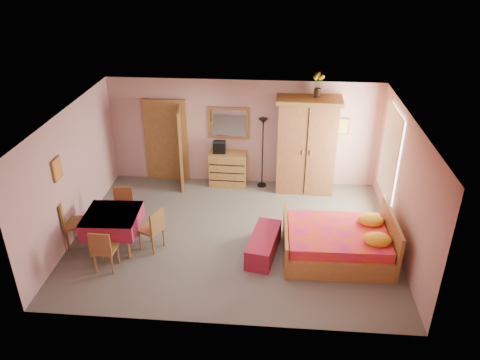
# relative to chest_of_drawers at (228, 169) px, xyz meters

# --- Properties ---
(floor) EXTENTS (6.50, 6.50, 0.00)m
(floor) POSITION_rel_chest_of_drawers_xyz_m (0.36, -2.27, -0.43)
(floor) COLOR #605B54
(floor) RESTS_ON ground
(ceiling) EXTENTS (6.50, 6.50, 0.00)m
(ceiling) POSITION_rel_chest_of_drawers_xyz_m (0.36, -2.27, 2.17)
(ceiling) COLOR brown
(ceiling) RESTS_ON wall_back
(wall_back) EXTENTS (6.50, 0.10, 2.60)m
(wall_back) POSITION_rel_chest_of_drawers_xyz_m (0.36, 0.23, 0.87)
(wall_back) COLOR tan
(wall_back) RESTS_ON floor
(wall_front) EXTENTS (6.50, 0.10, 2.60)m
(wall_front) POSITION_rel_chest_of_drawers_xyz_m (0.36, -4.77, 0.87)
(wall_front) COLOR tan
(wall_front) RESTS_ON floor
(wall_left) EXTENTS (0.10, 5.00, 2.60)m
(wall_left) POSITION_rel_chest_of_drawers_xyz_m (-2.89, -2.27, 0.87)
(wall_left) COLOR tan
(wall_left) RESTS_ON floor
(wall_right) EXTENTS (0.10, 5.00, 2.60)m
(wall_right) POSITION_rel_chest_of_drawers_xyz_m (3.61, -2.27, 0.87)
(wall_right) COLOR tan
(wall_right) RESTS_ON floor
(doorway) EXTENTS (1.06, 0.12, 2.15)m
(doorway) POSITION_rel_chest_of_drawers_xyz_m (-1.54, 0.20, 0.60)
(doorway) COLOR #9E6B35
(doorway) RESTS_ON floor
(window) EXTENTS (0.08, 1.40, 1.95)m
(window) POSITION_rel_chest_of_drawers_xyz_m (3.57, -1.07, 1.02)
(window) COLOR white
(window) RESTS_ON wall_right
(picture_left) EXTENTS (0.04, 0.32, 0.42)m
(picture_left) POSITION_rel_chest_of_drawers_xyz_m (-2.86, -2.87, 1.27)
(picture_left) COLOR orange
(picture_left) RESTS_ON wall_left
(picture_back) EXTENTS (0.30, 0.04, 0.40)m
(picture_back) POSITION_rel_chest_of_drawers_xyz_m (2.71, 0.20, 1.12)
(picture_back) COLOR #D8BF59
(picture_back) RESTS_ON wall_back
(chest_of_drawers) EXTENTS (0.91, 0.47, 0.85)m
(chest_of_drawers) POSITION_rel_chest_of_drawers_xyz_m (0.00, 0.00, 0.00)
(chest_of_drawers) COLOR #AA7B39
(chest_of_drawers) RESTS_ON floor
(wall_mirror) EXTENTS (1.00, 0.08, 0.79)m
(wall_mirror) POSITION_rel_chest_of_drawers_xyz_m (0.00, 0.21, 1.12)
(wall_mirror) COLOR silver
(wall_mirror) RESTS_ON wall_back
(stereo) EXTENTS (0.31, 0.23, 0.28)m
(stereo) POSITION_rel_chest_of_drawers_xyz_m (-0.21, 0.03, 0.57)
(stereo) COLOR black
(stereo) RESTS_ON chest_of_drawers
(floor_lamp) EXTENTS (0.29, 0.29, 1.76)m
(floor_lamp) POSITION_rel_chest_of_drawers_xyz_m (0.84, -0.00, 0.45)
(floor_lamp) COLOR black
(floor_lamp) RESTS_ON floor
(wardrobe) EXTENTS (1.50, 0.80, 2.31)m
(wardrobe) POSITION_rel_chest_of_drawers_xyz_m (1.87, -0.10, 0.73)
(wardrobe) COLOR #965D32
(wardrobe) RESTS_ON floor
(sunflower_vase) EXTENTS (0.23, 0.23, 0.56)m
(sunflower_vase) POSITION_rel_chest_of_drawers_xyz_m (2.03, -0.02, 2.17)
(sunflower_vase) COLOR gold
(sunflower_vase) RESTS_ON wardrobe
(bed) EXTENTS (2.08, 1.65, 0.95)m
(bed) POSITION_rel_chest_of_drawers_xyz_m (2.38, -2.79, 0.05)
(bed) COLOR #C5135E
(bed) RESTS_ON floor
(bench) EXTENTS (0.68, 1.33, 0.42)m
(bench) POSITION_rel_chest_of_drawers_xyz_m (0.99, -2.83, -0.21)
(bench) COLOR maroon
(bench) RESTS_ON floor
(dining_table) EXTENTS (1.07, 1.07, 0.76)m
(dining_table) POSITION_rel_chest_of_drawers_xyz_m (-1.97, -2.82, -0.05)
(dining_table) COLOR maroon
(dining_table) RESTS_ON floor
(chair_south) EXTENTS (0.41, 0.41, 0.87)m
(chair_south) POSITION_rel_chest_of_drawers_xyz_m (-1.90, -3.52, 0.01)
(chair_south) COLOR olive
(chair_south) RESTS_ON floor
(chair_north) EXTENTS (0.44, 0.44, 0.88)m
(chair_north) POSITION_rel_chest_of_drawers_xyz_m (-1.99, -2.14, 0.01)
(chair_north) COLOR #A87439
(chair_north) RESTS_ON floor
(chair_west) EXTENTS (0.59, 0.59, 1.02)m
(chair_west) POSITION_rel_chest_of_drawers_xyz_m (-2.72, -2.81, 0.08)
(chair_west) COLOR brown
(chair_west) RESTS_ON floor
(chair_east) EXTENTS (0.54, 0.54, 0.89)m
(chair_east) POSITION_rel_chest_of_drawers_xyz_m (-1.22, -2.82, 0.02)
(chair_east) COLOR #9F6335
(chair_east) RESTS_ON floor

